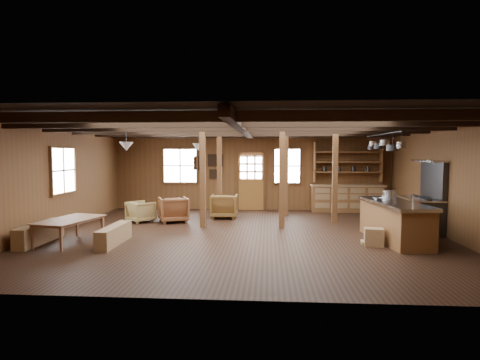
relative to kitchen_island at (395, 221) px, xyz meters
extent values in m
cube|color=black|center=(-3.60, 0.46, -0.49)|extent=(10.00, 9.00, 0.02)
cube|color=black|center=(-3.60, 0.46, 2.33)|extent=(10.00, 9.00, 0.02)
cube|color=brown|center=(-8.61, 0.46, 0.92)|extent=(0.02, 9.00, 2.80)
cube|color=brown|center=(1.41, 0.46, 0.92)|extent=(0.02, 9.00, 2.80)
cube|color=brown|center=(-3.60, 4.97, 0.92)|extent=(10.00, 0.02, 2.80)
cube|color=brown|center=(-3.60, -4.05, 0.92)|extent=(10.00, 0.02, 2.80)
cube|color=black|center=(-3.60, -3.04, 2.20)|extent=(9.80, 0.12, 0.18)
cube|color=black|center=(-3.60, -1.54, 2.20)|extent=(9.80, 0.12, 0.18)
cube|color=black|center=(-3.60, -0.04, 2.20)|extent=(9.80, 0.12, 0.18)
cube|color=black|center=(-3.60, 1.46, 2.20)|extent=(9.80, 0.12, 0.18)
cube|color=black|center=(-3.60, 2.96, 2.20)|extent=(9.80, 0.12, 0.18)
cube|color=black|center=(-3.60, 4.26, 2.20)|extent=(9.80, 0.12, 0.18)
cube|color=black|center=(-3.60, 0.46, 2.20)|extent=(0.18, 8.82, 0.18)
cube|color=#4D2816|center=(-4.80, 1.46, 0.92)|extent=(0.15, 0.15, 2.80)
cube|color=#4D2816|center=(-4.60, 3.66, 0.92)|extent=(0.15, 0.15, 2.80)
cube|color=#4D2816|center=(-2.60, 1.46, 0.92)|extent=(0.15, 0.15, 2.80)
cube|color=#4D2816|center=(-2.40, 3.66, 0.92)|extent=(0.15, 0.15, 2.80)
cube|color=#4D2816|center=(-1.00, 2.46, 0.92)|extent=(0.15, 0.15, 2.80)
cube|color=brown|center=(-3.60, 4.91, 0.07)|extent=(0.90, 0.06, 1.10)
cube|color=#4D2816|center=(-4.08, 4.91, 0.57)|extent=(0.06, 0.08, 2.10)
cube|color=#4D2816|center=(-3.12, 4.91, 0.57)|extent=(0.06, 0.08, 2.10)
cube|color=#4D2816|center=(-3.60, 4.91, 1.64)|extent=(1.02, 0.08, 0.06)
cube|color=white|center=(-3.60, 4.91, 1.07)|extent=(0.84, 0.02, 0.90)
cube|color=white|center=(-6.20, 4.92, 1.12)|extent=(1.20, 0.02, 1.20)
cube|color=#4D2816|center=(-6.20, 4.92, 1.12)|extent=(1.32, 0.06, 1.32)
cube|color=white|center=(-2.30, 4.92, 1.12)|extent=(0.90, 0.02, 1.20)
cube|color=#4D2816|center=(-2.30, 4.92, 1.12)|extent=(1.02, 0.06, 1.32)
cube|color=white|center=(-8.56, 0.96, 1.12)|extent=(0.02, 1.20, 1.20)
cube|color=#4D2816|center=(-8.56, 0.96, 1.12)|extent=(0.14, 1.24, 1.32)
cube|color=beige|center=(-4.90, 4.92, 1.32)|extent=(0.50, 0.03, 0.40)
cube|color=black|center=(-4.90, 4.91, 1.32)|extent=(0.55, 0.02, 0.45)
cube|color=beige|center=(-5.50, 4.92, 1.22)|extent=(0.35, 0.03, 0.45)
cube|color=black|center=(-5.50, 4.91, 1.22)|extent=(0.40, 0.02, 0.50)
cube|color=beige|center=(-4.90, 4.92, 0.82)|extent=(0.40, 0.03, 0.30)
cube|color=black|center=(-4.90, 4.91, 0.82)|extent=(0.45, 0.02, 0.35)
cube|color=brown|center=(-0.20, 4.66, -0.03)|extent=(2.50, 0.55, 0.90)
cube|color=brown|center=(-0.20, 4.64, 0.45)|extent=(2.55, 0.60, 0.06)
cube|color=brown|center=(-0.20, 4.71, 0.92)|extent=(2.30, 0.35, 0.04)
cube|color=brown|center=(-0.20, 4.71, 1.27)|extent=(2.30, 0.35, 0.04)
cube|color=brown|center=(-0.20, 4.71, 1.62)|extent=(2.30, 0.35, 0.04)
cube|color=brown|center=(-1.35, 4.71, 1.27)|extent=(0.04, 0.35, 1.40)
cube|color=brown|center=(0.95, 4.71, 1.27)|extent=(0.04, 0.35, 1.40)
cylinder|color=#2C2C2E|center=(-6.60, 0.46, 2.10)|extent=(0.02, 0.02, 0.45)
cone|color=white|center=(-6.60, 0.46, 1.77)|extent=(0.36, 0.36, 0.22)
cylinder|color=#2C2C2E|center=(-5.10, 2.46, 2.10)|extent=(0.02, 0.02, 0.45)
cone|color=white|center=(-5.10, 2.46, 1.77)|extent=(0.36, 0.36, 0.22)
cylinder|color=#2C2C2E|center=(-0.13, 0.76, 2.07)|extent=(0.04, 3.00, 0.04)
cylinder|color=#2C2C2E|center=(-0.09, -0.59, 1.96)|extent=(0.01, 0.01, 0.23)
cylinder|color=#ADB0B4|center=(-0.09, -0.59, 1.78)|extent=(0.20, 0.20, 0.14)
cylinder|color=#2C2C2E|center=(-0.11, -0.05, 1.93)|extent=(0.01, 0.01, 0.28)
cylinder|color=#2C2C2E|center=(-0.11, -0.05, 1.72)|extent=(0.27, 0.27, 0.14)
cylinder|color=#2C2C2E|center=(-0.14, 0.49, 2.00)|extent=(0.01, 0.01, 0.15)
cylinder|color=#ADB0B4|center=(-0.14, 0.49, 1.85)|extent=(0.22, 0.22, 0.14)
cylinder|color=#2C2C2E|center=(-0.14, 1.03, 1.96)|extent=(0.01, 0.01, 0.23)
cylinder|color=#2C2C2E|center=(-0.14, 1.03, 1.78)|extent=(0.22, 0.22, 0.14)
cylinder|color=#2C2C2E|center=(-0.15, 1.57, 1.99)|extent=(0.01, 0.01, 0.15)
cylinder|color=#ADB0B4|center=(-0.15, 1.57, 1.85)|extent=(0.18, 0.18, 0.14)
cylinder|color=#2C2C2E|center=(-0.05, 2.11, 1.95)|extent=(0.01, 0.01, 0.24)
cylinder|color=#2C2C2E|center=(-0.05, 2.11, 1.76)|extent=(0.18, 0.18, 0.14)
cube|color=brown|center=(0.00, 0.00, -0.05)|extent=(1.08, 2.48, 0.86)
cube|color=#ADB0B4|center=(0.00, 0.00, 0.42)|extent=(1.18, 2.59, 0.08)
cylinder|color=#2C2C2E|center=(0.00, -0.60, 0.42)|extent=(0.44, 0.44, 0.06)
cylinder|color=#ADB0B4|center=(0.20, -0.60, 0.57)|extent=(0.03, 0.03, 0.30)
cube|color=brown|center=(-0.61, -0.53, -0.28)|extent=(0.49, 0.38, 0.40)
cube|color=#2C2C2E|center=(1.00, 1.17, -0.05)|extent=(0.77, 1.44, 0.86)
cube|color=#ADB0B4|center=(1.00, 1.17, 0.40)|extent=(0.79, 1.46, 0.04)
cube|color=#2C2C2E|center=(1.32, 1.17, 0.91)|extent=(0.12, 1.44, 0.96)
cube|color=#ADB0B4|center=(1.20, 1.17, 1.39)|extent=(0.40, 1.53, 0.05)
imported|color=brown|center=(-7.50, -0.77, -0.19)|extent=(1.21, 1.76, 0.57)
cube|color=brown|center=(-8.25, -0.77, -0.25)|extent=(0.31, 1.66, 0.46)
cube|color=brown|center=(-6.48, -0.77, -0.27)|extent=(0.29, 1.54, 0.42)
imported|color=brown|center=(-5.82, 2.19, -0.10)|extent=(1.07, 1.08, 0.76)
imported|color=brown|center=(-4.38, 3.03, -0.10)|extent=(0.83, 0.85, 0.76)
imported|color=olive|center=(-6.80, 2.13, -0.16)|extent=(0.96, 0.96, 0.63)
cylinder|color=#ADB0B4|center=(0.10, 0.85, 0.56)|extent=(0.34, 0.34, 0.20)
imported|color=silver|center=(-0.32, 0.30, 0.49)|extent=(0.28, 0.28, 0.06)
camera|label=1|loc=(-2.98, -9.57, 1.62)|focal=30.00mm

